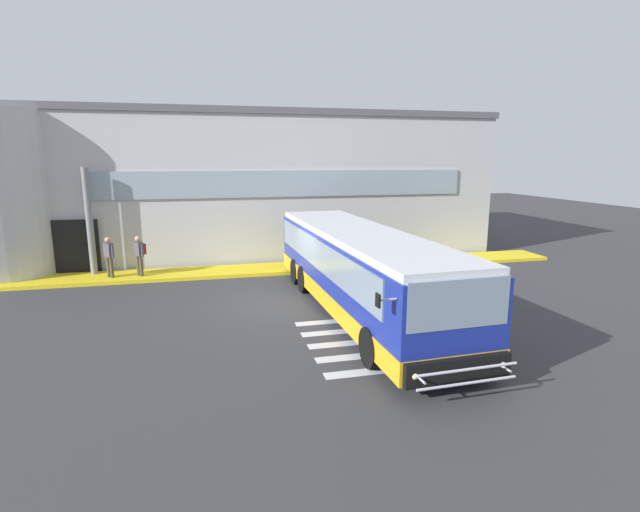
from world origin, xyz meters
name	(u,v)px	position (x,y,z in m)	size (l,w,h in m)	color
ground_plane	(289,302)	(0.00, 0.00, -0.01)	(80.00, 90.00, 0.02)	#353538
bay_paint_stripes	(385,340)	(2.00, -4.20, 0.00)	(4.40, 3.96, 0.01)	silver
terminal_building	(241,183)	(-0.69, 11.65, 3.59)	(25.08, 13.80, 7.19)	#B7B7BC
boarding_curb	(270,269)	(0.00, 4.80, 0.07)	(27.28, 2.00, 0.15)	yellow
entry_support_column	(89,221)	(-7.43, 5.40, 2.38)	(0.28, 0.28, 4.45)	slate
bus_main_foreground	(359,272)	(2.05, -1.64, 1.34)	(3.04, 12.38, 2.70)	navy
passenger_near_column	(109,255)	(-6.63, 4.53, 1.08)	(0.45, 0.44, 1.68)	#4C4233
passenger_by_doorway	(139,253)	(-5.45, 4.52, 1.11)	(0.50, 0.52, 1.68)	#4C4233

